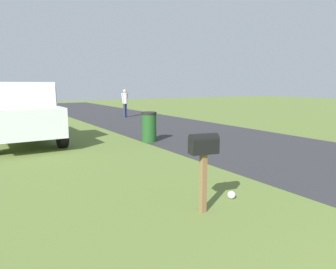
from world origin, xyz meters
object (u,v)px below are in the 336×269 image
Objects in this scene: pedestrian at (125,101)px; pickup_truck at (21,111)px; trash_bin at (149,127)px; mailbox at (204,150)px.

pickup_truck is at bearing -71.54° from pedestrian.
pickup_truck is 4.39m from trash_bin.
trash_bin is at bearing 62.08° from pickup_truck.
pedestrian is at bearing -18.30° from trash_bin.
pickup_truck reaches higher than pedestrian.
trash_bin is 0.62× the size of pedestrian.
trash_bin is at bearing -8.69° from mailbox.
trash_bin is (-2.01, -3.87, -0.57)m from pickup_truck.
mailbox reaches higher than trash_bin.
pedestrian reaches higher than trash_bin.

